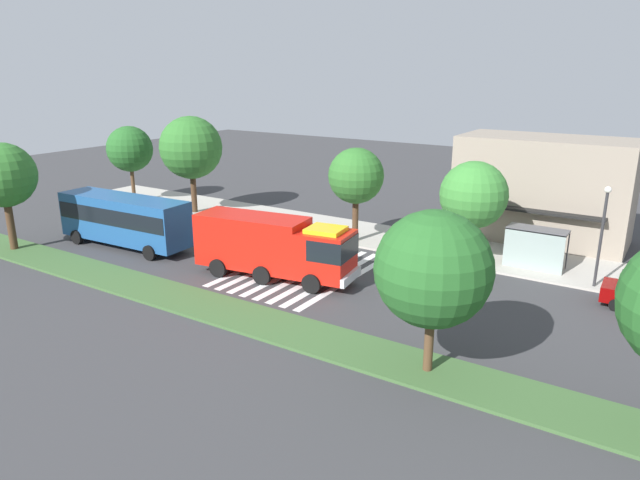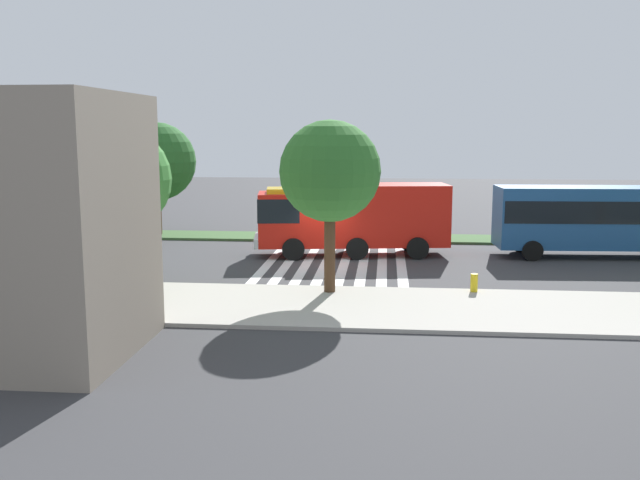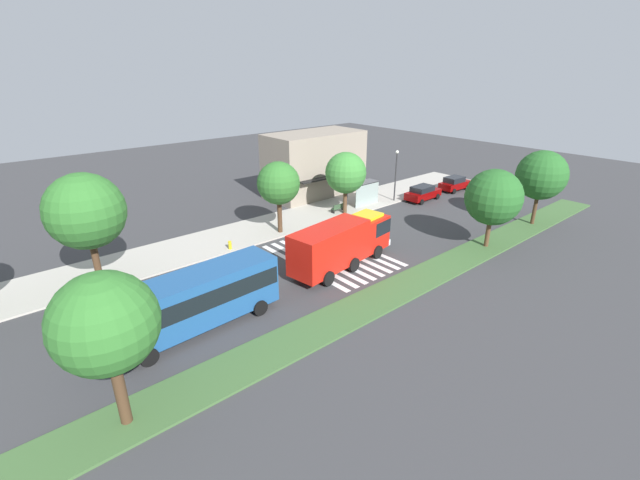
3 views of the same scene
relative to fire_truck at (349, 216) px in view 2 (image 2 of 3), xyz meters
name	(u,v)px [view 2 (image 2 of 3)]	position (x,y,z in m)	size (l,w,h in m)	color
ground_plane	(325,262)	(1.04, 1.90, -2.03)	(120.00, 120.00, 0.00)	#38383A
sidewalk	(303,305)	(1.04, 10.72, -1.96)	(60.00, 5.95, 0.14)	#ADA89E
median_strip	(336,237)	(1.04, -5.44, -1.96)	(60.00, 3.00, 0.14)	#3D6033
crosswalk	(335,262)	(0.52, 1.90, -2.02)	(6.75, 10.52, 0.01)	silver
fire_truck	(349,216)	(0.00, 0.00, 0.00)	(9.97, 3.90, 3.61)	red
transit_bus	(599,216)	(-12.47, -0.73, 0.07)	(10.21, 3.23, 3.52)	navy
bus_stop_shelter	(19,245)	(12.27, 9.50, -0.14)	(3.50, 1.40, 2.46)	#4C4C51
bench_near_shelter	(121,280)	(8.27, 9.46, -1.43)	(1.60, 0.50, 0.90)	#2D472D
sidewalk_tree_center	(330,172)	(0.25, 8.74, 2.72)	(3.84, 3.84, 6.56)	#47301E
sidewalk_tree_east	(117,180)	(8.52, 8.74, 2.37)	(4.16, 4.16, 6.36)	#513823
median_tree_west	(157,162)	(11.70, -5.44, 2.43)	(4.62, 4.62, 6.64)	#513823
median_tree_center	(18,153)	(20.26, -5.44, 2.91)	(4.61, 4.61, 7.11)	#47301E
fire_hydrant	(474,283)	(-5.29, 8.24, -1.54)	(0.28, 0.28, 0.70)	gold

